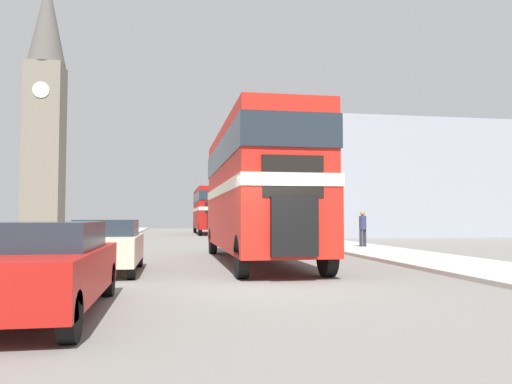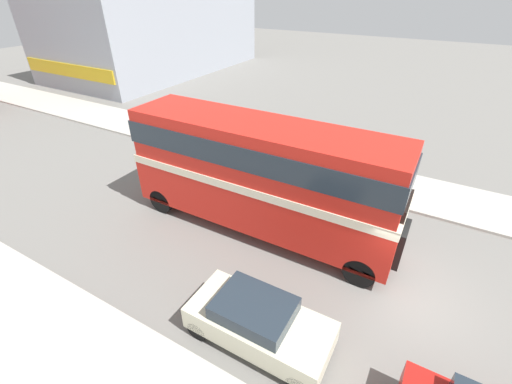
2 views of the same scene
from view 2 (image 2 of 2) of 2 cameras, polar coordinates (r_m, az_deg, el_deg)
name	(u,v)px [view 2 (image 2 of 2)]	position (r m, az deg, el deg)	size (l,w,h in m)	color
ground_plane	(403,295)	(12.47, 23.24, -15.46)	(120.00, 120.00, 0.00)	slate
sidewalk_right	(428,196)	(17.92, 26.77, -0.55)	(3.50, 120.00, 0.12)	#B7B2A8
double_decker_bus	(260,170)	(12.70, 0.74, 3.65)	(2.50, 10.64, 4.46)	red
car_parked_mid	(258,322)	(9.93, 0.38, -20.80)	(1.75, 3.96, 1.44)	beige
pedestrian_walking	(221,127)	(21.20, -5.90, 10.75)	(0.34, 0.34, 1.68)	#282833
shop_building_block	(155,25)	(41.88, -16.56, 25.14)	(22.10, 11.93, 9.14)	#999EA8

